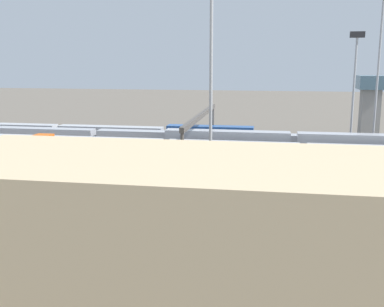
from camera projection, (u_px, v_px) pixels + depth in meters
The scene contains 20 objects.
ground_plane at pixel (218, 163), 82.00m from camera, with size 400.00×400.00×0.00m, color #60594F.
track_bed_0 at pixel (226, 148), 96.48m from camera, with size 140.00×2.80×0.12m, color #4C443D.
track_bed_1 at pixel (223, 152), 91.65m from camera, with size 140.00×2.80×0.12m, color #3D3833.
track_bed_2 at pixel (221, 157), 86.82m from camera, with size 140.00×2.80×0.12m, color #4C443D.
track_bed_3 at pixel (218, 163), 81.99m from camera, with size 140.00×2.80×0.12m, color #3D3833.
track_bed_4 at pixel (214, 169), 77.16m from camera, with size 140.00×2.80×0.12m, color #3D3833.
track_bed_5 at pixel (210, 177), 72.33m from camera, with size 140.00×2.80×0.12m, color #3D3833.
track_bed_6 at pixel (206, 185), 67.50m from camera, with size 140.00×2.80×0.12m, color #3D3833.
train_on_track_0 at pixel (101, 134), 100.62m from camera, with size 66.40×3.06×4.40m.
train_on_track_5 at pixel (127, 158), 74.05m from camera, with size 47.20×3.06×5.00m.
train_on_track_3 at pixel (232, 153), 81.17m from camera, with size 119.80×3.00×3.80m.
train_on_track_2 at pixel (293, 146), 84.10m from camera, with size 47.20×3.00×5.00m.
train_on_track_4 at pixel (58, 152), 81.33m from camera, with size 10.00×3.00×5.00m.
train_on_track_1 at pixel (202, 142), 91.97m from camera, with size 139.00×3.06×4.40m.
light_mast_0 at pixel (355, 74), 91.95m from camera, with size 2.80×0.70×23.41m.
light_mast_1 at pixel (211, 48), 60.35m from camera, with size 2.80×0.70×31.22m.
light_mast_2 at pixel (380, 47), 90.89m from camera, with size 2.80×0.70×32.80m.
signal_gantry at pixel (201, 120), 80.99m from camera, with size 0.70×35.00×8.80m.
maintenance_shed at pixel (287, 226), 36.46m from camera, with size 58.04×16.98×10.29m, color tan.
control_tower at pixel (370, 103), 104.29m from camera, with size 6.00×6.00×14.53m.
Camera 1 is at (-9.14, 79.63, 17.96)m, focal length 43.41 mm.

